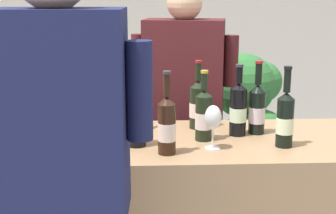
{
  "coord_description": "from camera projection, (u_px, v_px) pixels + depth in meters",
  "views": [
    {
      "loc": [
        -0.04,
        -2.02,
        1.63
      ],
      "look_at": [
        0.06,
        0.0,
        1.13
      ],
      "focal_mm": 50.84,
      "sensor_mm": 36.0,
      "label": 1
    }
  ],
  "objects": [
    {
      "name": "wine_bottle_0",
      "position": [
        285.0,
        119.0,
        2.0
      ],
      "size": [
        0.07,
        0.07,
        0.34
      ],
      "color": "black",
      "rests_on": "counter"
    },
    {
      "name": "wine_bottle_1",
      "position": [
        136.0,
        118.0,
        2.01
      ],
      "size": [
        0.08,
        0.08,
        0.33
      ],
      "color": "black",
      "rests_on": "counter"
    },
    {
      "name": "wine_bottle_4",
      "position": [
        167.0,
        125.0,
        1.91
      ],
      "size": [
        0.07,
        0.07,
        0.34
      ],
      "color": "black",
      "rests_on": "counter"
    },
    {
      "name": "potted_shrub",
      "position": [
        248.0,
        134.0,
        3.1
      ],
      "size": [
        0.51,
        0.57,
        1.24
      ],
      "color": "brown",
      "rests_on": "ground_plane"
    },
    {
      "name": "wine_bottle_6",
      "position": [
        54.0,
        116.0,
        2.06
      ],
      "size": [
        0.07,
        0.07,
        0.32
      ],
      "color": "black",
      "rests_on": "counter"
    },
    {
      "name": "wall_back",
      "position": [
        149.0,
        15.0,
        4.54
      ],
      "size": [
        8.0,
        0.1,
        2.8
      ],
      "primitive_type": "cube",
      "color": "beige",
      "rests_on": "ground_plane"
    },
    {
      "name": "wine_bottle_5",
      "position": [
        204.0,
        115.0,
        2.09
      ],
      "size": [
        0.07,
        0.07,
        0.31
      ],
      "color": "black",
      "rests_on": "counter"
    },
    {
      "name": "wine_bottle_8",
      "position": [
        238.0,
        109.0,
        2.16
      ],
      "size": [
        0.08,
        0.08,
        0.33
      ],
      "color": "black",
      "rests_on": "counter"
    },
    {
      "name": "wine_glass",
      "position": [
        213.0,
        119.0,
        1.97
      ],
      "size": [
        0.07,
        0.07,
        0.19
      ],
      "color": "silver",
      "rests_on": "counter"
    },
    {
      "name": "wine_bottle_2",
      "position": [
        131.0,
        105.0,
        2.23
      ],
      "size": [
        0.07,
        0.07,
        0.35
      ],
      "color": "black",
      "rests_on": "counter"
    },
    {
      "name": "wine_bottle_3",
      "position": [
        257.0,
        108.0,
        2.19
      ],
      "size": [
        0.08,
        0.08,
        0.34
      ],
      "color": "black",
      "rests_on": "counter"
    },
    {
      "name": "wine_bottle_7",
      "position": [
        198.0,
        104.0,
        2.27
      ],
      "size": [
        0.08,
        0.08,
        0.33
      ],
      "color": "black",
      "rests_on": "counter"
    },
    {
      "name": "person_server",
      "position": [
        184.0,
        135.0,
        2.77
      ],
      "size": [
        0.59,
        0.32,
        1.66
      ],
      "color": "black",
      "rests_on": "ground_plane"
    }
  ]
}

